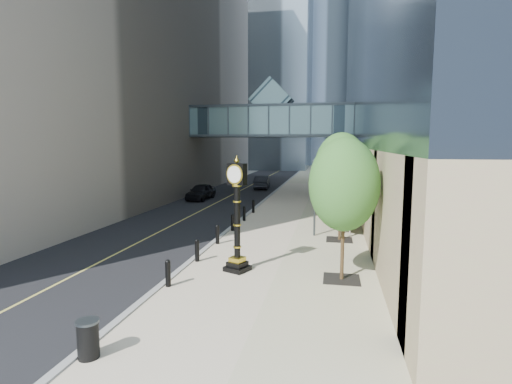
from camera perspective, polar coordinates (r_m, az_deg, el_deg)
ground at (r=13.78m, az=-3.37°, el=-15.70°), size 320.00×320.00×0.00m
road at (r=53.56m, az=-0.06°, el=1.31°), size 8.00×180.00×0.02m
sidewalk at (r=52.62m, az=8.52°, el=1.15°), size 8.00×180.00×0.06m
curb at (r=52.94m, az=4.19°, el=1.25°), size 0.25×180.00×0.07m
distant_tower_c at (r=135.39m, az=7.21°, el=18.52°), size 22.00×22.00×65.00m
skywalk at (r=40.85m, az=2.27°, el=10.35°), size 17.00×4.20×5.80m
entrance_canopy at (r=26.34m, az=11.63°, el=4.41°), size 3.00×8.00×4.38m
bollard_row at (r=22.62m, az=-4.38°, el=-5.29°), size 0.20×16.20×0.90m
street_trees at (r=27.31m, az=11.84°, el=3.70°), size 2.84×28.48×5.83m
street_clock at (r=16.36m, az=-2.71°, el=-4.44°), size 1.15×1.15×4.64m
trash_bin at (r=11.22m, az=-22.86°, el=-18.93°), size 0.68×0.68×0.90m
pedestrian at (r=24.04m, az=12.91°, el=-3.48°), size 0.79×0.61×1.92m
car_near at (r=38.02m, az=-7.87°, el=0.05°), size 1.99×4.44×1.48m
car_far at (r=46.68m, az=0.88°, el=1.39°), size 1.93×4.62×1.49m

